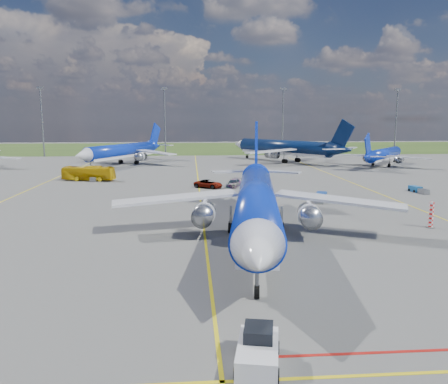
{
  "coord_description": "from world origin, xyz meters",
  "views": [
    {
      "loc": [
        -1.33,
        -38.89,
        12.34
      ],
      "look_at": [
        2.39,
        10.67,
        4.0
      ],
      "focal_mm": 35.0,
      "sensor_mm": 36.0,
      "label": 1
    }
  ],
  "objects": [
    {
      "name": "ground",
      "position": [
        0.0,
        0.0,
        0.0
      ],
      "size": [
        400.0,
        400.0,
        0.0
      ],
      "primitive_type": "plane",
      "color": "#4F4F4D",
      "rests_on": "ground"
    },
    {
      "name": "grass_strip",
      "position": [
        0.0,
        150.0,
        0.0
      ],
      "size": [
        400.0,
        80.0,
        0.01
      ],
      "primitive_type": "cube",
      "color": "#2D4719",
      "rests_on": "ground"
    },
    {
      "name": "taxiway_lines",
      "position": [
        0.17,
        27.7,
        0.01
      ],
      "size": [
        60.25,
        160.0,
        0.02
      ],
      "color": "yellow",
      "rests_on": "ground"
    },
    {
      "name": "floodlight_masts",
      "position": [
        10.0,
        110.0,
        12.56
      ],
      "size": [
        202.2,
        0.5,
        22.7
      ],
      "color": "slate",
      "rests_on": "ground"
    },
    {
      "name": "warning_post",
      "position": [
        26.0,
        8.0,
        1.5
      ],
      "size": [
        0.5,
        0.5,
        3.0
      ],
      "primitive_type": "cylinder",
      "color": "red",
      "rests_on": "ground"
    },
    {
      "name": "bg_jet_nnw",
      "position": [
        -19.89,
        81.04,
        0.0
      ],
      "size": [
        46.1,
        50.85,
        10.84
      ],
      "primitive_type": null,
      "rotation": [
        0.0,
        0.0,
        -0.44
      ],
      "color": "#0C29AA",
      "rests_on": "ground"
    },
    {
      "name": "bg_jet_n",
      "position": [
        25.33,
        85.99,
        0.0
      ],
      "size": [
        55.09,
        57.41,
        11.96
      ],
      "primitive_type": null,
      "rotation": [
        0.0,
        0.0,
        3.78
      ],
      "color": "#07183D",
      "rests_on": "ground"
    },
    {
      "name": "bg_jet_ne",
      "position": [
        49.77,
        73.51,
        0.0
      ],
      "size": [
        41.08,
        42.21,
        8.8
      ],
      "primitive_type": null,
      "rotation": [
        0.0,
        0.0,
        2.46
      ],
      "color": "#0C29AA",
      "rests_on": "ground"
    },
    {
      "name": "main_airliner",
      "position": [
        5.22,
        4.25,
        0.0
      ],
      "size": [
        39.84,
        48.79,
        11.63
      ],
      "primitive_type": null,
      "rotation": [
        0.0,
        0.0,
        -0.14
      ],
      "color": "#0C29AA",
      "rests_on": "ground"
    },
    {
      "name": "pushback_tug",
      "position": [
        1.92,
        -18.61,
        0.75
      ],
      "size": [
        2.76,
        5.57,
        1.85
      ],
      "rotation": [
        0.0,
        0.0,
        -0.2
      ],
      "color": "silver",
      "rests_on": "ground"
    },
    {
      "name": "apron_bus",
      "position": [
        -22.1,
        50.44,
        1.48
      ],
      "size": [
        10.93,
        4.64,
        2.96
      ],
      "primitive_type": "imported",
      "rotation": [
        0.0,
        0.0,
        1.36
      ],
      "color": "gold",
      "rests_on": "ground"
    },
    {
      "name": "service_car_b",
      "position": [
        1.72,
        39.1,
        0.73
      ],
      "size": [
        5.77,
        4.91,
        1.47
      ],
      "primitive_type": "imported",
      "rotation": [
        0.0,
        0.0,
        1.0
      ],
      "color": "#999999",
      "rests_on": "ground"
    },
    {
      "name": "service_car_c",
      "position": [
        6.38,
        39.92,
        0.7
      ],
      "size": [
        3.6,
        5.22,
        1.4
      ],
      "primitive_type": "imported",
      "rotation": [
        0.0,
        0.0,
        -0.37
      ],
      "color": "#999999",
      "rests_on": "ground"
    },
    {
      "name": "baggage_tug_w",
      "position": [
        18.25,
        25.08,
        0.54
      ],
      "size": [
        3.17,
        5.3,
        1.16
      ],
      "rotation": [
        0.0,
        0.0,
        -0.38
      ],
      "color": "navy",
      "rests_on": "ground"
    },
    {
      "name": "baggage_tug_c",
      "position": [
        -20.54,
        51.05,
        0.51
      ],
      "size": [
        1.94,
        4.99,
        1.09
      ],
      "rotation": [
        0.0,
        0.0,
        -0.14
      ],
      "color": "#1C3CA8",
      "rests_on": "ground"
    },
    {
      "name": "baggage_tug_e",
      "position": [
        37.04,
        31.51,
        0.46
      ],
      "size": [
        1.66,
        4.45,
        0.98
      ],
      "rotation": [
        0.0,
        0.0,
        0.12
      ],
      "color": "#17528E",
      "rests_on": "ground"
    }
  ]
}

